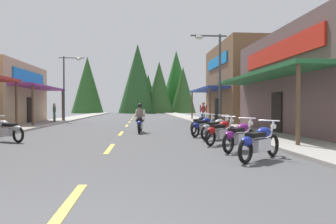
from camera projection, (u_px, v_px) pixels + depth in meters
The scene contains 18 objects.
ground at pixel (129, 124), 25.25m from camera, with size 10.70×76.08×0.10m, color #4C4C4F.
sidewalk_left at pixel (46, 123), 24.67m from camera, with size 2.51×76.08×0.12m, color #9E9991.
sidewalk_right at pixel (207, 122), 25.81m from camera, with size 2.51×76.08×0.12m, color #9E9991.
centerline_dashes at pixel (130, 122), 27.78m from camera, with size 0.16×50.89×0.01m.
storefront_right_far at pixel (260, 84), 27.90m from camera, with size 9.91×9.58×6.90m.
streetlamp_left at pixel (68, 79), 26.91m from camera, with size 2.18×0.30×5.77m.
streetlamp_right at pixel (214, 67), 18.31m from camera, with size 2.18×0.30×5.72m.
motorcycle_parked_right_0 at pixel (260, 142), 8.01m from camera, with size 1.68×1.48×1.04m.
motorcycle_parked_right_1 at pixel (240, 135), 9.67m from camera, with size 1.58×1.59×1.04m.
motorcycle_parked_right_2 at pixel (221, 131), 11.32m from camera, with size 1.60×1.57×1.04m.
motorcycle_parked_right_3 at pixel (216, 128), 12.95m from camera, with size 1.69×1.46×1.04m.
motorcycle_parked_right_4 at pixel (204, 126), 14.31m from camera, with size 1.55×1.62×1.04m.
motorcycle_parked_right_5 at pixel (200, 124), 15.98m from camera, with size 1.34×1.79×1.04m.
motorcycle_parked_left_2 at pixel (6, 130), 12.10m from camera, with size 1.84×1.26×1.04m.
rider_cruising_lead at pixel (140, 120), 16.18m from camera, with size 0.60×2.14×1.57m.
pedestrian_by_shop at pixel (54, 112), 25.62m from camera, with size 0.27×0.57×1.65m.
pedestrian_waiting at pixel (203, 111), 24.08m from camera, with size 0.52×0.40×1.74m.
treeline_backdrop at pixel (149, 83), 62.95m from camera, with size 25.24×13.02×13.77m.
Camera 1 is at (1.05, -2.37, 1.42)m, focal length 32.71 mm.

